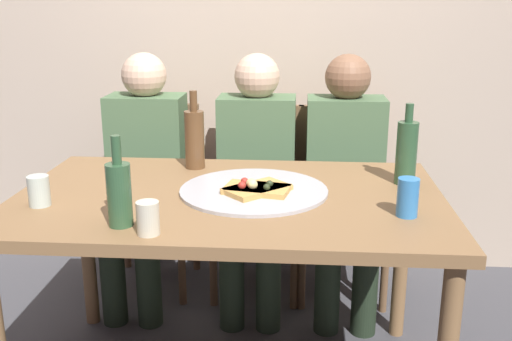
{
  "coord_description": "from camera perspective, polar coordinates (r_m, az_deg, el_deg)",
  "views": [
    {
      "loc": [
        0.24,
        -1.92,
        1.4
      ],
      "look_at": [
        0.08,
        0.13,
        0.81
      ],
      "focal_mm": 41.34,
      "sensor_mm": 36.0,
      "label": 1
    }
  ],
  "objects": [
    {
      "name": "back_wall",
      "position": [
        3.09,
        -0.09,
        14.3
      ],
      "size": [
        6.0,
        0.1,
        2.6
      ],
      "primitive_type": "cube",
      "color": "#BCA893",
      "rests_on": "ground_plane"
    },
    {
      "name": "pizza_slice_last",
      "position": [
        2.02,
        0.02,
        -1.74
      ],
      "size": [
        0.24,
        0.17,
        0.05
      ],
      "color": "tan",
      "rests_on": "pizza_tray"
    },
    {
      "name": "tumbler_near",
      "position": [
        2.04,
        -20.27,
        -1.86
      ],
      "size": [
        0.07,
        0.07,
        0.1
      ],
      "primitive_type": "cylinder",
      "color": "#B7C6BC",
      "rests_on": "dining_table"
    },
    {
      "name": "guest_in_sweater",
      "position": [
        2.83,
        -10.81,
        0.29
      ],
      "size": [
        0.36,
        0.56,
        1.17
      ],
      "rotation": [
        0.0,
        0.0,
        3.14
      ],
      "color": "#4C6B47",
      "rests_on": "ground_plane"
    },
    {
      "name": "tumbler_far",
      "position": [
        1.71,
        -10.41,
        -4.55
      ],
      "size": [
        0.07,
        0.07,
        0.1
      ],
      "primitive_type": "cylinder",
      "color": "beige",
      "rests_on": "dining_table"
    },
    {
      "name": "soda_can",
      "position": [
        1.87,
        14.47,
        -2.54
      ],
      "size": [
        0.07,
        0.07,
        0.12
      ],
      "primitive_type": "cylinder",
      "color": "#337AC1",
      "rests_on": "dining_table"
    },
    {
      "name": "chair_right",
      "position": [
        2.92,
        8.34,
        -1.7
      ],
      "size": [
        0.44,
        0.44,
        0.9
      ],
      "rotation": [
        0.0,
        0.0,
        3.14
      ],
      "color": "brown",
      "rests_on": "ground_plane"
    },
    {
      "name": "pizza_slice_extra",
      "position": [
        2.02,
        0.04,
        -1.74
      ],
      "size": [
        0.25,
        0.25,
        0.05
      ],
      "color": "tan",
      "rests_on": "pizza_tray"
    },
    {
      "name": "water_bottle",
      "position": [
        1.77,
        -13.11,
        -2.08
      ],
      "size": [
        0.07,
        0.07,
        0.27
      ],
      "color": "#2D5133",
      "rests_on": "dining_table"
    },
    {
      "name": "beer_bottle",
      "position": [
        2.34,
        -5.97,
        3.15
      ],
      "size": [
        0.08,
        0.08,
        0.31
      ],
      "color": "brown",
      "rests_on": "dining_table"
    },
    {
      "name": "pizza_tray",
      "position": [
        2.06,
        -0.21,
        -1.95
      ],
      "size": [
        0.52,
        0.52,
        0.01
      ],
      "primitive_type": "cylinder",
      "color": "#ADADB2",
      "rests_on": "dining_table"
    },
    {
      "name": "guest_in_beanie",
      "position": [
        2.74,
        -0.05,
        0.06
      ],
      "size": [
        0.36,
        0.56,
        1.17
      ],
      "rotation": [
        0.0,
        0.0,
        3.14
      ],
      "color": "#4C6B47",
      "rests_on": "ground_plane"
    },
    {
      "name": "guest_by_wall",
      "position": [
        2.74,
        8.65,
        -0.12
      ],
      "size": [
        0.36,
        0.56,
        1.17
      ],
      "rotation": [
        0.0,
        0.0,
        3.14
      ],
      "color": "#4C6B47",
      "rests_on": "ground_plane"
    },
    {
      "name": "chair_left",
      "position": [
        3.01,
        -9.95,
        -1.26
      ],
      "size": [
        0.44,
        0.44,
        0.9
      ],
      "rotation": [
        0.0,
        0.0,
        3.14
      ],
      "color": "brown",
      "rests_on": "ground_plane"
    },
    {
      "name": "chair_middle",
      "position": [
        2.92,
        0.18,
        -1.52
      ],
      "size": [
        0.44,
        0.44,
        0.9
      ],
      "rotation": [
        0.0,
        0.0,
        3.14
      ],
      "color": "brown",
      "rests_on": "ground_plane"
    },
    {
      "name": "wine_bottle",
      "position": [
        2.19,
        14.36,
        1.78
      ],
      "size": [
        0.08,
        0.08,
        0.3
      ],
      "color": "#2D5133",
      "rests_on": "dining_table"
    },
    {
      "name": "dining_table",
      "position": [
        2.07,
        -2.61,
        -4.43
      ],
      "size": [
        1.47,
        0.91,
        0.76
      ],
      "color": "olive",
      "rests_on": "ground_plane"
    }
  ]
}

